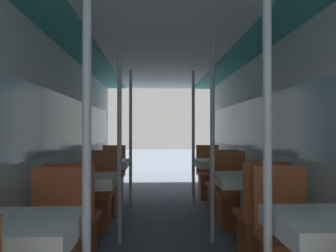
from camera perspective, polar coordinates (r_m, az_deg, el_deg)
wall_left at (r=3.90m, az=-19.21°, el=-2.21°), size 0.05×8.36×2.23m
wall_right at (r=3.99m, az=18.00°, el=-2.17°), size 0.05×8.36×2.23m
ceiling_panel at (r=3.87m, az=-0.38°, el=14.54°), size 2.52×8.36×0.07m
dining_table_left_0 at (r=2.08m, az=-24.11°, el=-17.32°), size 0.62×0.62×0.75m
support_pole_left_0 at (r=1.90m, az=-13.98°, el=-4.89°), size 0.05×0.05×2.23m
dining_table_left_1 at (r=3.74m, az=-13.99°, el=-9.85°), size 0.62×0.62×0.75m
chair_left_near_1 at (r=3.29m, az=-16.02°, el=-17.51°), size 0.42×0.42×0.97m
chair_left_far_1 at (r=4.34m, az=-12.50°, el=-13.34°), size 0.42×0.42×0.97m
support_pole_left_1 at (r=3.64m, az=-8.47°, el=-2.86°), size 0.05×0.05×2.23m
dining_table_left_2 at (r=5.46m, az=-10.29°, el=-6.94°), size 0.62×0.62×0.75m
chair_left_near_2 at (r=4.97m, az=-11.18°, el=-11.72°), size 0.42×0.42×0.97m
chair_left_far_2 at (r=6.05m, az=-9.58°, el=-9.72°), size 0.42×0.42×0.97m
support_pole_left_2 at (r=5.39m, az=-6.53°, el=-2.13°), size 0.05×0.05×2.23m
dining_table_right_0 at (r=2.20m, az=26.13°, el=-16.42°), size 0.62×0.62×0.75m
support_pole_right_0 at (r=1.97m, az=16.94°, el=-4.72°), size 0.05×0.05×2.23m
dining_table_right_1 at (r=3.80m, az=13.12°, el=-9.70°), size 0.62×0.62×0.75m
chair_right_near_1 at (r=3.36m, az=15.80°, el=-17.13°), size 0.42×0.42×0.97m
chair_right_far_1 at (r=4.40m, az=11.13°, el=-13.18°), size 0.42×0.42×0.97m
support_pole_right_1 at (r=3.68m, az=7.75°, el=-2.83°), size 0.05×0.05×2.23m
dining_table_right_2 at (r=5.50m, az=8.13°, el=-6.89°), size 0.62×0.62×0.75m
chair_right_near_2 at (r=5.02m, az=9.34°, el=-11.61°), size 0.42×0.42×0.97m
chair_right_far_2 at (r=6.09m, az=7.16°, el=-9.66°), size 0.42×0.42×0.97m
support_pole_right_2 at (r=5.41m, az=4.43°, el=-2.13°), size 0.05×0.05×2.23m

